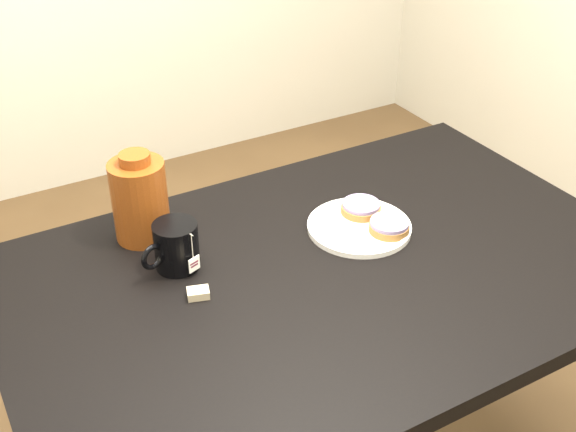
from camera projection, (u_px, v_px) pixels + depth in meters
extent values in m
cube|color=black|center=(328.00, 273.00, 1.59)|extent=(1.40, 0.90, 0.04)
cylinder|color=black|center=(25.00, 388.00, 1.81)|extent=(0.06, 0.06, 0.71)
cylinder|color=black|center=(427.00, 244.00, 2.34)|extent=(0.06, 0.06, 0.71)
cylinder|color=white|center=(359.00, 227.00, 1.70)|extent=(0.25, 0.25, 0.01)
torus|color=white|center=(359.00, 224.00, 1.69)|extent=(0.24, 0.24, 0.01)
cylinder|color=brown|center=(361.00, 209.00, 1.73)|extent=(0.12, 0.12, 0.02)
cylinder|color=gray|center=(361.00, 204.00, 1.73)|extent=(0.11, 0.11, 0.01)
cylinder|color=brown|center=(389.00, 228.00, 1.67)|extent=(0.13, 0.13, 0.02)
cylinder|color=gray|center=(389.00, 223.00, 1.66)|extent=(0.13, 0.13, 0.01)
cylinder|color=black|center=(176.00, 246.00, 1.55)|extent=(0.12, 0.12, 0.11)
cylinder|color=black|center=(175.00, 228.00, 1.53)|extent=(0.09, 0.09, 0.00)
torus|color=black|center=(153.00, 257.00, 1.51)|extent=(0.06, 0.03, 0.06)
cylinder|color=beige|center=(192.00, 246.00, 1.51)|extent=(0.00, 0.00, 0.06)
cube|color=white|center=(194.00, 264.00, 1.53)|extent=(0.03, 0.01, 0.03)
cube|color=#C6B793|center=(198.00, 293.00, 1.48)|extent=(0.05, 0.04, 0.02)
cylinder|color=#59240B|center=(140.00, 201.00, 1.63)|extent=(0.14, 0.14, 0.19)
cylinder|color=#59240B|center=(134.00, 159.00, 1.57)|extent=(0.07, 0.07, 0.02)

